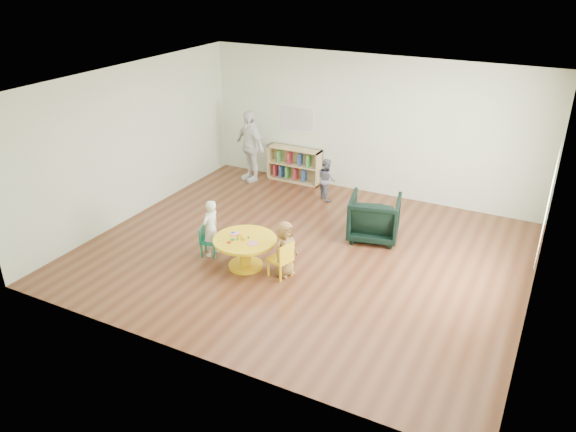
% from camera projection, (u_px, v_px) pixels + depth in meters
% --- Properties ---
extents(room, '(7.10, 7.00, 2.80)m').
position_uv_depth(room, '(306.00, 144.00, 8.53)').
color(room, '#582F1C').
rests_on(room, ground).
extents(activity_table, '(0.99, 0.99, 0.54)m').
position_uv_depth(activity_table, '(245.00, 247.00, 8.78)').
color(activity_table, yellow).
rests_on(activity_table, ground).
extents(kid_chair_left, '(0.34, 0.34, 0.50)m').
position_uv_depth(kid_chair_left, '(207.00, 240.00, 9.17)').
color(kid_chair_left, '#167955').
rests_on(kid_chair_left, ground).
extents(kid_chair_right, '(0.39, 0.39, 0.59)m').
position_uv_depth(kid_chair_right, '(282.00, 259.00, 8.52)').
color(kid_chair_right, yellow).
rests_on(kid_chair_right, ground).
extents(bookshelf, '(1.20, 0.30, 0.75)m').
position_uv_depth(bookshelf, '(294.00, 164.00, 12.15)').
color(bookshelf, tan).
rests_on(bookshelf, ground).
extents(alphabet_poster, '(0.74, 0.01, 0.54)m').
position_uv_depth(alphabet_poster, '(298.00, 119.00, 11.83)').
color(alphabet_poster, white).
rests_on(alphabet_poster, ground).
extents(armchair, '(1.00, 1.02, 0.78)m').
position_uv_depth(armchair, '(374.00, 217.00, 9.67)').
color(armchair, black).
rests_on(armchair, ground).
extents(child_left, '(0.27, 0.37, 0.97)m').
position_uv_depth(child_left, '(211.00, 228.00, 9.08)').
color(child_left, white).
rests_on(child_left, ground).
extents(child_right, '(0.40, 0.50, 0.89)m').
position_uv_depth(child_right, '(285.00, 249.00, 8.53)').
color(child_right, yellow).
rests_on(child_right, ground).
extents(toddler, '(0.52, 0.51, 0.85)m').
position_uv_depth(toddler, '(326.00, 179.00, 11.21)').
color(toddler, '#161738').
rests_on(toddler, ground).
extents(adult_caretaker, '(0.98, 0.71, 1.55)m').
position_uv_depth(adult_caretaker, '(250.00, 146.00, 12.02)').
color(adult_caretaker, white).
rests_on(adult_caretaker, ground).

